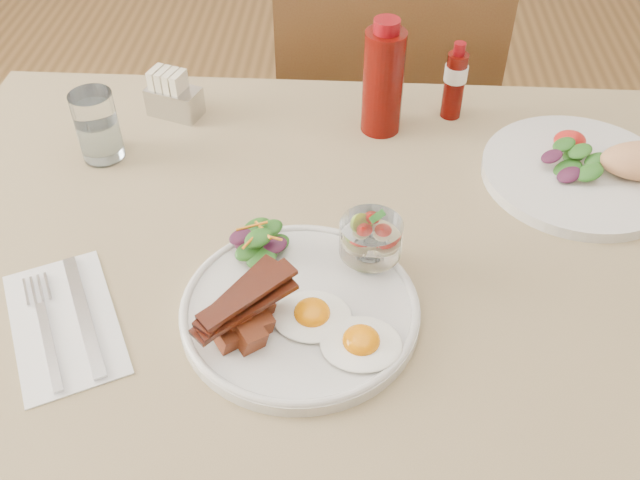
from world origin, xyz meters
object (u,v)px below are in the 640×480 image
Objects in this scene: main_plate at (300,310)px; ketchup_bottle at (383,80)px; hot_sauce_bottle at (455,82)px; water_glass at (98,130)px; table at (391,311)px; sugar_caddy at (173,96)px; fruit_cup at (371,238)px; chair_far at (382,121)px; second_plate at (595,169)px.

ketchup_bottle reaches higher than main_plate.
hot_sauce_bottle is 0.54m from water_glass.
sugar_caddy is (-0.35, 0.32, 0.12)m from table.
table is 10.50× the size of hot_sauce_bottle.
main_plate is 0.43m from water_glass.
sugar_caddy is (-0.31, 0.34, -0.03)m from fruit_cup.
table is 1.43× the size of chair_far.
main_plate is at bearing -136.87° from fruit_cup.
main_plate is 2.21× the size of hot_sauce_bottle.
main_plate is at bearing -115.50° from hot_sauce_bottle.
hot_sauce_bottle is at bearing -73.66° from chair_far.
fruit_cup is 0.38m from second_plate.
fruit_cup is at bearing -92.74° from ketchup_bottle.
chair_far is 0.44m from hot_sauce_bottle.
second_plate is 0.33m from ketchup_bottle.
main_plate is (-0.11, -0.75, 0.24)m from chair_far.
table is 14.24× the size of sugar_caddy.
hot_sauce_bottle is (0.11, 0.04, -0.02)m from ketchup_bottle.
chair_far is at bearing 121.13° from second_plate.
sugar_caddy reaches higher than main_plate.
ketchup_bottle is at bearing -158.95° from hot_sauce_bottle.
table is at bearing -146.25° from second_plate.
main_plate is 0.48m from sugar_caddy.
hot_sauce_bottle is at bearing 74.89° from table.
main_plate is 1.54× the size of ketchup_bottle.
table is at bearing -86.32° from ketchup_bottle.
hot_sauce_bottle reaches higher than water_glass.
ketchup_bottle is 1.44× the size of hot_sauce_bottle.
chair_far is 9.96× the size of sugar_caddy.
water_glass is at bearing 154.57° from table.
ketchup_bottle is at bearing 159.96° from second_plate.
hot_sauce_bottle is (0.09, -0.32, 0.29)m from chair_far.
table is 0.15m from fruit_cup.
water_glass is (-0.72, 0.01, 0.03)m from second_plate.
ketchup_bottle reaches higher than fruit_cup.
hot_sauce_bottle is 1.20× the size of water_glass.
ketchup_bottle is at bearing 76.38° from main_plate.
ketchup_bottle is at bearing -93.07° from chair_far.
ketchup_bottle is (0.09, 0.39, 0.08)m from main_plate.
chair_far is 12.12× the size of fruit_cup.
water_glass is at bearing -105.54° from sugar_caddy.
fruit_cup is 0.82× the size of sugar_caddy.
table is at bearing 23.74° from fruit_cup.
table is 0.50m from water_glass.
table is 7.31× the size of ketchup_bottle.
water_glass is at bearing 137.05° from main_plate.
ketchup_bottle reaches higher than table.
water_glass is (-0.52, -0.14, -0.01)m from hot_sauce_bottle.
ketchup_bottle reaches higher than hot_sauce_bottle.
table is 4.46× the size of second_plate.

